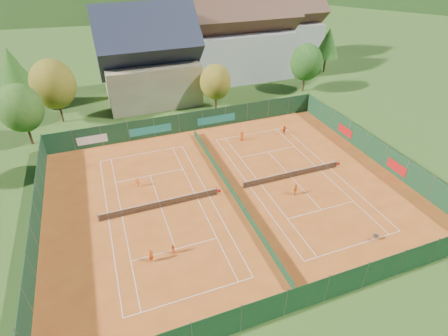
% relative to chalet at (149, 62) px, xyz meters
% --- Properties ---
extents(ground, '(600.00, 600.00, 0.00)m').
position_rel_chalet_xyz_m(ground, '(3.00, -30.00, -6.64)').
color(ground, '#2C4F18').
rests_on(ground, ground).
extents(clay_pad, '(40.00, 32.00, 0.01)m').
position_rel_chalet_xyz_m(clay_pad, '(3.00, -30.00, -6.62)').
color(clay_pad, '#B9521B').
rests_on(clay_pad, ground).
extents(court_markings_left, '(11.03, 23.83, 0.00)m').
position_rel_chalet_xyz_m(court_markings_left, '(-5.00, -30.00, -6.61)').
color(court_markings_left, white).
rests_on(court_markings_left, ground).
extents(court_markings_right, '(11.03, 23.83, 0.00)m').
position_rel_chalet_xyz_m(court_markings_right, '(11.00, -30.00, -6.61)').
color(court_markings_right, white).
rests_on(court_markings_right, ground).
extents(tennis_net_left, '(13.30, 0.10, 1.02)m').
position_rel_chalet_xyz_m(tennis_net_left, '(-4.85, -30.00, -6.12)').
color(tennis_net_left, '#59595B').
rests_on(tennis_net_left, ground).
extents(tennis_net_right, '(13.30, 0.10, 1.02)m').
position_rel_chalet_xyz_m(tennis_net_right, '(11.15, -30.00, -6.12)').
color(tennis_net_right, '#59595B').
rests_on(tennis_net_right, ground).
extents(court_divider, '(0.03, 28.80, 1.00)m').
position_rel_chalet_xyz_m(court_divider, '(3.00, -30.00, -6.12)').
color(court_divider, '#13341C').
rests_on(court_divider, ground).
extents(fence_north, '(40.00, 0.10, 3.00)m').
position_rel_chalet_xyz_m(fence_north, '(2.54, -14.01, -5.16)').
color(fence_north, '#153A21').
rests_on(fence_north, ground).
extents(fence_south, '(40.00, 0.04, 3.00)m').
position_rel_chalet_xyz_m(fence_south, '(3.00, -46.00, -5.12)').
color(fence_south, '#153B1C').
rests_on(fence_south, ground).
extents(fence_west, '(0.04, 32.00, 3.00)m').
position_rel_chalet_xyz_m(fence_west, '(-17.00, -30.00, -5.12)').
color(fence_west, '#163D23').
rests_on(fence_west, ground).
extents(fence_east, '(0.09, 32.00, 3.00)m').
position_rel_chalet_xyz_m(fence_east, '(23.00, -29.95, -5.14)').
color(fence_east, '#14391E').
rests_on(fence_east, ground).
extents(chalet, '(16.20, 12.00, 16.00)m').
position_rel_chalet_xyz_m(chalet, '(0.00, 0.00, 0.00)').
color(chalet, tan).
rests_on(chalet, ground).
extents(hotel_block_a, '(21.60, 11.00, 17.25)m').
position_rel_chalet_xyz_m(hotel_block_a, '(19.00, 6.00, 0.76)').
color(hotel_block_a, silver).
rests_on(hotel_block_a, ground).
extents(hotel_block_b, '(17.28, 10.00, 15.50)m').
position_rel_chalet_xyz_m(hotel_block_b, '(33.00, 14.00, -0.01)').
color(hotel_block_b, silver).
rests_on(hotel_block_b, ground).
extents(tree_west_front, '(5.72, 5.72, 8.69)m').
position_rel_chalet_xyz_m(tree_west_front, '(-19.00, -10.00, -1.23)').
color(tree_west_front, '#432A18').
rests_on(tree_west_front, ground).
extents(tree_west_mid, '(6.44, 6.44, 9.78)m').
position_rel_chalet_xyz_m(tree_west_mid, '(-15.00, -4.00, -0.56)').
color(tree_west_mid, '#4D351B').
rests_on(tree_west_mid, ground).
extents(tree_west_back, '(5.60, 5.60, 10.00)m').
position_rel_chalet_xyz_m(tree_west_back, '(-21.00, 4.00, 0.11)').
color(tree_west_back, '#4E321B').
rests_on(tree_west_back, ground).
extents(tree_center, '(5.01, 5.01, 7.60)m').
position_rel_chalet_xyz_m(tree_center, '(9.00, -8.00, -1.91)').
color(tree_center, '#422B17').
rests_on(tree_center, ground).
extents(tree_east_front, '(5.72, 5.72, 8.69)m').
position_rel_chalet_xyz_m(tree_east_front, '(27.00, -6.00, -1.23)').
color(tree_east_front, '#49301A').
rests_on(tree_east_front, ground).
extents(tree_east_mid, '(5.04, 5.04, 9.00)m').
position_rel_chalet_xyz_m(tree_east_mid, '(37.00, 2.00, -0.56)').
color(tree_east_mid, '#433018').
rests_on(tree_east_mid, ground).
extents(tree_east_back, '(7.15, 7.15, 10.86)m').
position_rel_chalet_xyz_m(tree_east_back, '(29.00, 10.00, 0.12)').
color(tree_east_back, '#452E18').
rests_on(tree_east_back, ground).
extents(mountain_backdrop, '(820.00, 530.00, 242.00)m').
position_rel_chalet_xyz_m(mountain_backdrop, '(31.54, 203.48, -46.26)').
color(mountain_backdrop, black).
rests_on(mountain_backdrop, ground).
extents(ball_hopper, '(0.34, 0.34, 0.80)m').
position_rel_chalet_xyz_m(ball_hopper, '(13.22, -42.01, -6.07)').
color(ball_hopper, slate).
rests_on(ball_hopper, ground).
extents(loose_ball_0, '(0.07, 0.07, 0.07)m').
position_rel_chalet_xyz_m(loose_ball_0, '(-6.49, -33.09, -6.59)').
color(loose_ball_0, '#CCD833').
rests_on(loose_ball_0, ground).
extents(loose_ball_1, '(0.07, 0.07, 0.07)m').
position_rel_chalet_xyz_m(loose_ball_1, '(10.56, -37.09, -6.59)').
color(loose_ball_1, '#CCD833').
rests_on(loose_ball_1, ground).
extents(player_left_near, '(0.66, 0.62, 1.51)m').
position_rel_chalet_xyz_m(player_left_near, '(-7.34, -37.11, -5.87)').
color(player_left_near, '#DB5113').
rests_on(player_left_near, ground).
extents(player_left_mid, '(0.62, 0.51, 1.18)m').
position_rel_chalet_xyz_m(player_left_mid, '(-5.25, -36.88, -6.04)').
color(player_left_mid, orange).
rests_on(player_left_mid, ground).
extents(player_left_far, '(0.86, 0.63, 1.20)m').
position_rel_chalet_xyz_m(player_left_far, '(-6.67, -25.34, -6.03)').
color(player_left_far, orange).
rests_on(player_left_far, ground).
extents(player_right_near, '(0.89, 0.83, 1.47)m').
position_rel_chalet_xyz_m(player_right_near, '(9.63, -33.10, -5.89)').
color(player_right_near, orange).
rests_on(player_right_near, ground).
extents(player_right_far_a, '(0.75, 0.54, 1.41)m').
position_rel_chalet_xyz_m(player_right_far_a, '(8.90, -19.44, -5.92)').
color(player_right_far_a, '#CF4312').
rests_on(player_right_far_a, ground).
extents(player_right_far_b, '(1.30, 0.53, 1.37)m').
position_rel_chalet_xyz_m(player_right_far_b, '(15.43, -19.87, -5.94)').
color(player_right_far_b, '#DB5013').
rests_on(player_right_far_b, ground).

